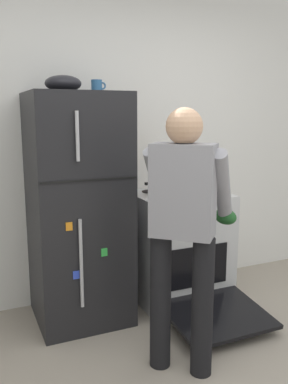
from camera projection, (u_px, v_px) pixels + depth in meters
The scene contains 7 objects.
kitchen_wall_back at pixel (115, 139), 3.51m from camera, with size 6.00×0.10×2.70m, color white.
refrigerator at pixel (78, 209), 3.09m from camera, with size 0.68×0.72×1.71m.
stove_range at pixel (179, 247), 3.49m from camera, with size 0.76×1.22×0.92m.
person_cook at pixel (184, 219), 2.42m from camera, with size 0.65×0.68×1.60m.
red_pot at pixel (165, 188), 3.30m from camera, with size 0.34×0.24×0.12m.
coffee_mug at pixel (97, 86), 3.04m from camera, with size 0.11×0.08×0.10m.
mixing_bowl at pixel (63, 84), 2.88m from camera, with size 0.26×0.26×0.12m, color black.
Camera 1 is at (-1.20, -1.38, 1.57)m, focal length 38.54 mm.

